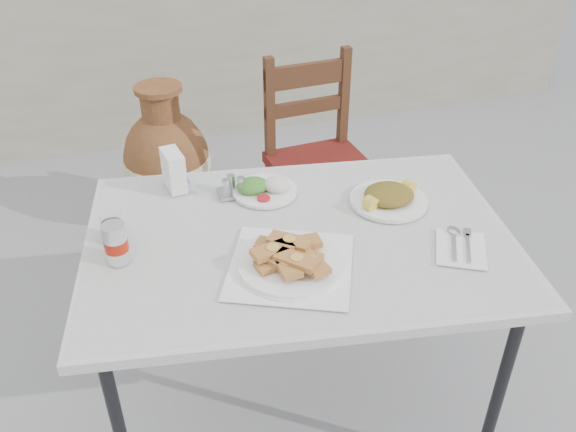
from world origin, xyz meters
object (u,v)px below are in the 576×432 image
object	(u,v)px
salad_rice_plate	(264,187)
chair	(319,162)
cafe_table	(299,249)
napkin_holder	(174,170)
salad_chopped_plate	(389,197)
cola_glass	(112,227)
soda_can	(116,243)
condiment_caddy	(233,188)
terracotta_urn	(167,163)
pide_plate	(291,258)

from	to	relation	value
salad_rice_plate	chair	world-z (taller)	chair
cafe_table	napkin_holder	xyz separation A→B (m)	(-0.33, 0.40, 0.13)
salad_chopped_plate	cola_glass	xyz separation A→B (m)	(-0.91, 0.06, 0.02)
salad_chopped_plate	soda_can	size ratio (longest dim) A/B	2.09
salad_rice_plate	condiment_caddy	distance (m)	0.11
salad_rice_plate	napkin_holder	xyz separation A→B (m)	(-0.29, 0.12, 0.05)
salad_chopped_plate	soda_can	world-z (taller)	soda_can
soda_can	cola_glass	world-z (taller)	soda_can
cola_glass	terracotta_urn	xyz separation A→B (m)	(0.29, 1.26, -0.49)
pide_plate	napkin_holder	distance (m)	0.60
cafe_table	condiment_caddy	world-z (taller)	condiment_caddy
chair	condiment_caddy	bearing A→B (deg)	-135.23
condiment_caddy	chair	bearing A→B (deg)	49.02
salad_rice_plate	chair	xyz separation A→B (m)	(0.44, 0.65, -0.31)
pide_plate	terracotta_urn	world-z (taller)	pide_plate
salad_chopped_plate	soda_can	bearing A→B (deg)	-176.40
condiment_caddy	terracotta_urn	world-z (taller)	condiment_caddy
soda_can	terracotta_urn	xyz separation A→B (m)	(0.28, 1.38, -0.51)
napkin_holder	condiment_caddy	size ratio (longest dim) A/B	1.36
cafe_table	soda_can	xyz separation A→B (m)	(-0.55, 0.03, 0.12)
cola_glass	condiment_caddy	world-z (taller)	cola_glass
pide_plate	cola_glass	distance (m)	0.57
cola_glass	napkin_holder	world-z (taller)	napkin_holder
pide_plate	salad_chopped_plate	bearing A→B (deg)	29.03
salad_rice_plate	salad_chopped_plate	distance (m)	0.43
napkin_holder	terracotta_urn	xyz separation A→B (m)	(0.06, 1.01, -0.51)
napkin_holder	pide_plate	bearing A→B (deg)	-73.52
pide_plate	salad_rice_plate	bearing A→B (deg)	85.33
cafe_table	chair	xyz separation A→B (m)	(0.40, 0.93, -0.23)
cola_glass	cafe_table	bearing A→B (deg)	-14.79
soda_can	condiment_caddy	bearing A→B (deg)	32.91
soda_can	cola_glass	xyz separation A→B (m)	(-0.01, 0.12, -0.02)
salad_rice_plate	salad_chopped_plate	world-z (taller)	same
chair	salad_rice_plate	bearing A→B (deg)	-128.42
condiment_caddy	salad_chopped_plate	bearing A→B (deg)	-22.65
cafe_table	cola_glass	world-z (taller)	cola_glass
pide_plate	condiment_caddy	distance (m)	0.45
pide_plate	salad_rice_plate	xyz separation A→B (m)	(0.03, 0.42, -0.01)
salad_rice_plate	napkin_holder	size ratio (longest dim) A/B	1.61
napkin_holder	cafe_table	bearing A→B (deg)	-59.08
napkin_holder	chair	bearing A→B (deg)	27.11
cafe_table	chair	size ratio (longest dim) A/B	1.44
condiment_caddy	chair	size ratio (longest dim) A/B	0.10
salad_chopped_plate	terracotta_urn	xyz separation A→B (m)	(-0.62, 1.32, -0.46)
napkin_holder	terracotta_urn	bearing A→B (deg)	78.04
condiment_caddy	chair	world-z (taller)	chair
napkin_holder	cola_glass	bearing A→B (deg)	-140.77
pide_plate	napkin_holder	size ratio (longest dim) A/B	3.35
napkin_holder	chair	distance (m)	0.97
cafe_table	salad_rice_plate	xyz separation A→B (m)	(-0.04, 0.28, 0.08)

